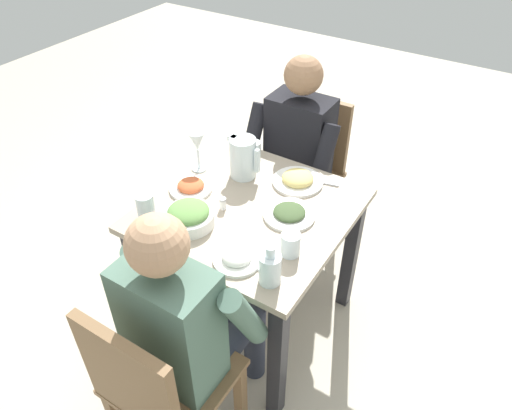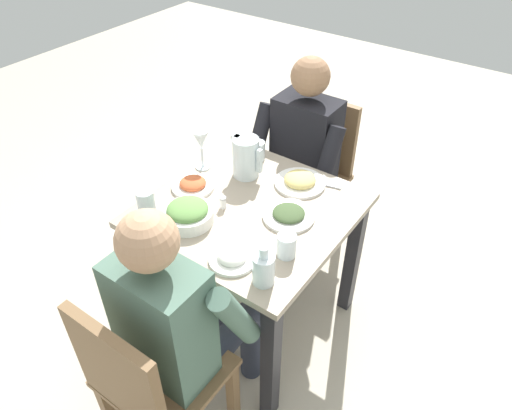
{
  "view_description": "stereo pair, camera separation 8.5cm",
  "coord_description": "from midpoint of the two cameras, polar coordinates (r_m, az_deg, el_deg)",
  "views": [
    {
      "loc": [
        0.86,
        -1.31,
        2.01
      ],
      "look_at": [
        0.03,
        0.01,
        0.75
      ],
      "focal_mm": 33.63,
      "sensor_mm": 36.0,
      "label": 1
    },
    {
      "loc": [
        0.93,
        -1.27,
        2.01
      ],
      "look_at": [
        0.03,
        0.01,
        0.75
      ],
      "focal_mm": 33.63,
      "sensor_mm": 36.0,
      "label": 2
    }
  ],
  "objects": [
    {
      "name": "water_glass_far_right",
      "position": [
        2.29,
        1.33,
        6.43
      ],
      "size": [
        0.07,
        0.07,
        0.1
      ],
      "primitive_type": "cylinder",
      "color": "silver",
      "rests_on": "dining_table"
    },
    {
      "name": "knife_near",
      "position": [
        1.77,
        -1.34,
        -7.18
      ],
      "size": [
        0.18,
        0.09,
        0.01
      ],
      "primitive_type": "cube",
      "rotation": [
        0.0,
        0.0,
        0.38
      ],
      "color": "silver",
      "rests_on": "dining_table"
    },
    {
      "name": "wine_glass",
      "position": [
        2.19,
        -5.46,
        7.52
      ],
      "size": [
        0.08,
        0.08,
        0.2
      ],
      "color": "silver",
      "rests_on": "dining_table"
    },
    {
      "name": "diner_near",
      "position": [
        1.76,
        -7.26,
        -12.98
      ],
      "size": [
        0.48,
        0.53,
        1.16
      ],
      "color": "#4C6B5B",
      "rests_on": "ground_plane"
    },
    {
      "name": "water_pitcher",
      "position": [
        2.16,
        -0.06,
        5.69
      ],
      "size": [
        0.16,
        0.12,
        0.19
      ],
      "color": "silver",
      "rests_on": "dining_table"
    },
    {
      "name": "salad_bowl",
      "position": [
        1.94,
        -6.86,
        -1.01
      ],
      "size": [
        0.2,
        0.2,
        0.09
      ],
      "color": "white",
      "rests_on": "dining_table"
    },
    {
      "name": "oil_carafe",
      "position": [
        1.68,
        2.38,
        -7.78
      ],
      "size": [
        0.08,
        0.08,
        0.16
      ],
      "color": "silver",
      "rests_on": "dining_table"
    },
    {
      "name": "diner_far",
      "position": [
        2.49,
        5.71,
        5.12
      ],
      "size": [
        0.48,
        0.53,
        1.16
      ],
      "color": "black",
      "rests_on": "ground_plane"
    },
    {
      "name": "plate_yoghurt",
      "position": [
        1.78,
        -1.46,
        -6.24
      ],
      "size": [
        0.18,
        0.18,
        0.05
      ],
      "color": "white",
      "rests_on": "dining_table"
    },
    {
      "name": "salt_shaker",
      "position": [
        2.01,
        -2.74,
        0.31
      ],
      "size": [
        0.03,
        0.03,
        0.05
      ],
      "color": "white",
      "rests_on": "dining_table"
    },
    {
      "name": "plate_rice_curry",
      "position": [
        2.13,
        -6.39,
        2.42
      ],
      "size": [
        0.19,
        0.19,
        0.05
      ],
      "color": "white",
      "rests_on": "dining_table"
    },
    {
      "name": "water_glass_near_right",
      "position": [
        2.0,
        -11.76,
        0.26
      ],
      "size": [
        0.07,
        0.07,
        0.11
      ],
      "primitive_type": "cylinder",
      "color": "silver",
      "rests_on": "dining_table"
    },
    {
      "name": "plate_dolmas",
      "position": [
        1.97,
        5.15,
        -1.15
      ],
      "size": [
        0.22,
        0.22,
        0.04
      ],
      "color": "white",
      "rests_on": "dining_table"
    },
    {
      "name": "ground_plane",
      "position": [
        2.55,
        0.36,
        -13.2
      ],
      "size": [
        8.0,
        8.0,
        0.0
      ],
      "primitive_type": "plane",
      "color": "#B7AD99"
    },
    {
      "name": "chair_far",
      "position": [
        2.72,
        7.73,
        4.48
      ],
      "size": [
        0.4,
        0.4,
        0.87
      ],
      "color": "brown",
      "rests_on": "ground_plane"
    },
    {
      "name": "plate_fries",
      "position": [
        2.15,
        6.39,
        2.86
      ],
      "size": [
        0.23,
        0.23,
        0.05
      ],
      "color": "white",
      "rests_on": "dining_table"
    },
    {
      "name": "dining_table",
      "position": [
        2.11,
        0.43,
        -3.17
      ],
      "size": [
        0.82,
        0.82,
        0.74
      ],
      "color": "gray",
      "rests_on": "ground_plane"
    },
    {
      "name": "water_glass_near_left",
      "position": [
        1.78,
        5.03,
        -4.83
      ],
      "size": [
        0.07,
        0.07,
        0.09
      ],
      "primitive_type": "cylinder",
      "color": "silver",
      "rests_on": "dining_table"
    },
    {
      "name": "fork_near",
      "position": [
        2.18,
        9.09,
        2.55
      ],
      "size": [
        0.17,
        0.06,
        0.01
      ],
      "primitive_type": "cube",
      "rotation": [
        0.0,
        0.0,
        0.23
      ],
      "color": "silver",
      "rests_on": "dining_table"
    },
    {
      "name": "chair_near",
      "position": [
        1.8,
        -11.39,
        -19.88
      ],
      "size": [
        0.4,
        0.4,
        0.87
      ],
      "color": "brown",
      "rests_on": "ground_plane"
    }
  ]
}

